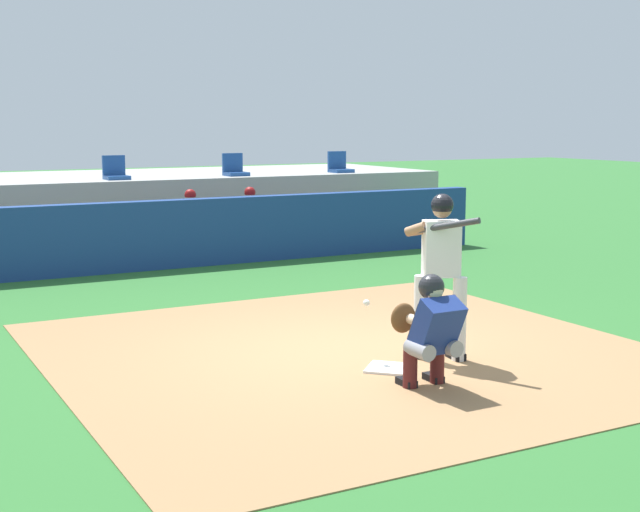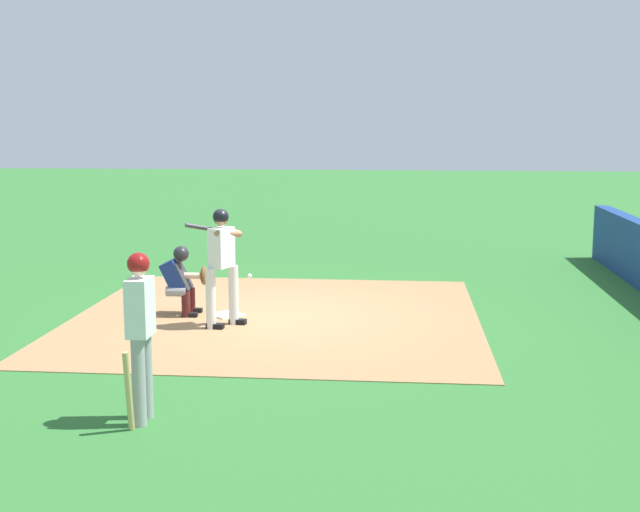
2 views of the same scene
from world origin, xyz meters
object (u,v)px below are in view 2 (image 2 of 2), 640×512
Objects in this scene: home_plate at (227,315)px; batter_at_plate at (222,260)px; on_deck_batter at (140,326)px; catcher_crouched at (182,278)px.

home_plate is 0.24× the size of batter_at_plate.
on_deck_batter is at bearing 0.23° from batter_at_plate.
catcher_crouched is (-0.70, -0.80, -0.43)m from batter_at_plate.
home_plate is at bearing -172.95° from batter_at_plate.
on_deck_batter reaches higher than catcher_crouched.
home_plate is at bearing 89.38° from catcher_crouched.
home_plate is 0.30× the size of catcher_crouched.
batter_at_plate reaches higher than home_plate.
home_plate is 4.87m from on_deck_batter.
on_deck_batter reaches higher than home_plate.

